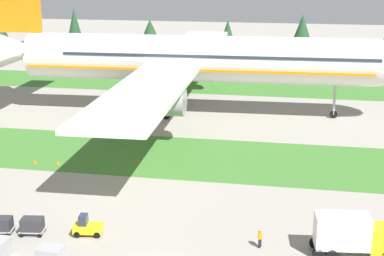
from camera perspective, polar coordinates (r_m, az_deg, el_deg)
name	(u,v)px	position (r m, az deg, el deg)	size (l,w,h in m)	color
grass_strip_near	(210,158)	(73.55, 1.79, -2.99)	(320.00, 16.36, 0.01)	#3D752D
grass_strip_far	(245,87)	(116.44, 5.24, 4.07)	(320.00, 16.36, 0.01)	#3D752D
airliner	(186,58)	(94.02, -0.60, 6.88)	(67.09, 82.61, 25.18)	silver
baggage_tug	(87,227)	(54.19, -10.24, -9.52)	(2.76, 1.66, 1.97)	yellow
cargo_dolly_lead	(32,225)	(55.42, -15.39, -9.14)	(2.39, 1.80, 1.55)	#A3A3A8
cargo_dolly_second	(1,224)	(56.35, -18.24, -8.95)	(2.39, 1.80, 1.55)	#A3A3A8
catering_truck	(353,234)	(51.35, 15.49, -9.96)	(7.18, 3.10, 3.58)	yellow
ground_crew_marshaller	(260,238)	(51.49, 6.69, -10.62)	(0.36, 0.52, 1.74)	black
taxiway_marker_0	(137,160)	(72.47, -5.39, -3.13)	(0.44, 0.44, 0.54)	orange
taxiway_marker_1	(58,162)	(73.22, -13.00, -3.29)	(0.44, 0.44, 0.51)	orange
taxiway_marker_2	(35,161)	(74.17, -15.15, -3.16)	(0.44, 0.44, 0.58)	orange
distant_tree_line	(242,27)	(158.46, 4.91, 9.80)	(200.64, 9.92, 12.82)	#4C3823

